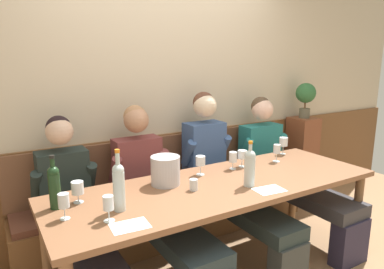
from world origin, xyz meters
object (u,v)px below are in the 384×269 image
Objects in this scene: wine_glass_right_end at (200,162)px; water_tumbler_left at (194,185)px; person_center_right_seat at (76,216)px; wine_glass_left_end at (242,155)px; person_right_seat at (157,197)px; wine_glass_center_rear at (64,201)px; person_left_seat at (225,174)px; wine_glass_mid_left at (283,142)px; wine_bottle_amber_mid at (54,185)px; wall_bench at (175,208)px; wine_glass_by_bottle at (233,158)px; wine_glass_near_bucket at (108,204)px; wine_bottle_clear_water at (119,185)px; ice_bucket at (165,170)px; wine_glass_center_front at (78,189)px; potted_plant at (306,95)px; wine_bottle_green_tall at (250,167)px; wine_glass_mid_right at (277,150)px; dining_table at (220,193)px; person_center_left_seat at (285,168)px.

water_tumbler_left is at bearing -130.61° from wine_glass_right_end.
wine_glass_left_end is at bearing -3.70° from person_center_right_seat.
person_right_seat is 8.29× the size of wine_glass_center_rear.
person_left_seat reaches higher than wine_glass_mid_left.
person_right_seat is at bearing 10.83° from wine_bottle_amber_mid.
wall_bench reaches higher than wine_glass_by_bottle.
wine_glass_mid_left reaches higher than wine_glass_near_bucket.
wine_glass_near_bucket is at bearing -133.30° from wine_bottle_clear_water.
person_right_seat is at bearing 97.60° from ice_bucket.
wine_bottle_clear_water is at bearing -150.11° from ice_bucket.
ice_bucket is at bearing 0.38° from wine_glass_center_front.
person_center_right_seat is at bearing -171.06° from potted_plant.
wine_glass_right_end is at bearing 114.22° from wine_bottle_green_tall.
dining_table is at bearing -165.95° from wine_glass_mid_right.
wine_glass_left_end is 0.10m from wine_glass_by_bottle.
wine_bottle_clear_water is 1.13× the size of wine_bottle_amber_mid.
ice_bucket reaches higher than wine_glass_near_bucket.
wall_bench is at bearing 44.05° from wine_bottle_clear_water.
person_center_right_seat is 6.04× the size of ice_bucket.
wine_glass_center_rear is at bearing -146.98° from wall_bench.
dining_table is 1.93m from potted_plant.
wine_glass_center_front is at bearing -172.42° from person_left_seat.
person_left_seat is 4.05× the size of wine_bottle_green_tall.
wall_bench is at bearing 25.53° from wine_bottle_amber_mid.
wine_bottle_green_tall is at bearing -122.31° from wine_glass_left_end.
wine_glass_by_bottle is at bearing 9.54° from wine_glass_center_rear.
wine_glass_by_bottle is (0.14, 0.37, -0.05)m from wine_bottle_green_tall.
wine_glass_right_end is at bearing -92.61° from wall_bench.
person_left_seat reaches higher than wine_glass_by_bottle.
person_right_seat is (0.60, -0.00, 0.01)m from person_center_right_seat.
ice_bucket is (-0.66, -0.17, 0.19)m from person_left_seat.
wine_bottle_clear_water is 2.50× the size of wine_glass_right_end.
water_tumbler_left is (0.11, -0.20, -0.06)m from ice_bucket.
person_center_right_seat reaches higher than wine_bottle_amber_mid.
potted_plant is (2.59, 0.91, 0.38)m from wine_glass_near_bucket.
wine_glass_center_front is at bearing -179.62° from ice_bucket.
wine_glass_mid_right is (0.60, 0.34, -0.04)m from wine_bottle_green_tall.
person_left_seat reaches higher than wine_glass_near_bucket.
water_tumbler_left is at bearing -24.24° from person_center_right_seat.
person_center_left_seat is 0.38m from wine_glass_mid_right.
ice_bucket reaches higher than water_tumbler_left.
dining_table is at bearing 4.61° from wine_bottle_clear_water.
person_right_seat is 1.00× the size of person_center_left_seat.
person_right_seat is 6.06× the size of ice_bucket.
dining_table is 16.29× the size of wine_glass_near_bucket.
person_center_right_seat is 0.52m from wine_bottle_clear_water.
person_left_seat reaches higher than wall_bench.
person_center_left_seat is at bearing 14.46° from wine_glass_near_bucket.
person_center_left_seat reaches higher than water_tumbler_left.
person_center_right_seat is at bearing 155.76° from water_tumbler_left.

